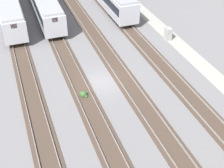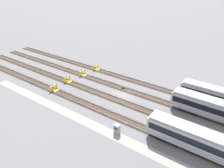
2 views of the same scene
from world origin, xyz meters
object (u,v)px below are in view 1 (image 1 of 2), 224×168
object	(u,v)px
subway_car_front_row_centre	(43,1)
subway_car_front_row_right_inner	(9,6)
electrical_cabinet	(168,34)
weed_clump	(83,94)

from	to	relation	value
subway_car_front_row_centre	subway_car_front_row_right_inner	world-z (taller)	same
subway_car_front_row_centre	subway_car_front_row_right_inner	bearing A→B (deg)	90.00
subway_car_front_row_right_inner	electrical_cabinet	xyz separation A→B (m)	(-13.12, -18.00, -1.24)
subway_car_front_row_right_inner	electrical_cabinet	distance (m)	22.31
subway_car_front_row_right_inner	electrical_cabinet	world-z (taller)	subway_car_front_row_right_inner
electrical_cabinet	weed_clump	bearing A→B (deg)	119.16
subway_car_front_row_right_inner	weed_clump	xyz separation A→B (m)	(-20.51, -4.76, -1.80)
subway_car_front_row_centre	subway_car_front_row_right_inner	distance (m)	4.79
weed_clump	electrical_cabinet	bearing A→B (deg)	-60.84
subway_car_front_row_centre	electrical_cabinet	distance (m)	18.66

